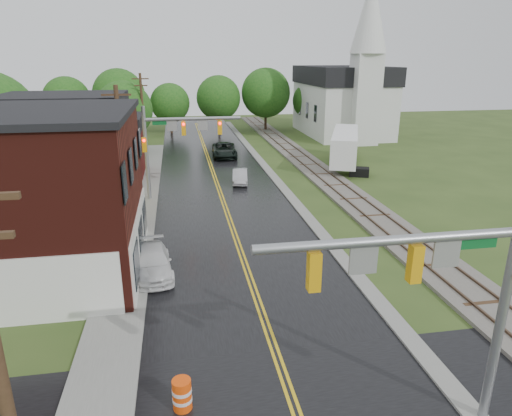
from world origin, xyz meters
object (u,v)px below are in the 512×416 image
object	(u,v)px
utility_pole_c	(143,114)
tree_left_c	(67,122)
church	(345,93)
utility_pole_b	(122,153)
suv_dark	(224,150)
sedan_silver	(240,177)
traffic_signal_near	(439,279)
semi_trailer	(345,146)
construction_barrel	(182,395)
utility_pole_a	(1,381)
pickup_white	(153,262)
traffic_signal_far	(174,136)
tree_left_e	(125,111)

from	to	relation	value
utility_pole_c	tree_left_c	distance (m)	8.16
church	utility_pole_b	bearing A→B (deg)	-130.18
utility_pole_b	suv_dark	xyz separation A→B (m)	(8.65, 19.95, -3.94)
sedan_silver	suv_dark	bearing A→B (deg)	98.57
utility_pole_c	sedan_silver	size ratio (longest dim) A/B	2.47
traffic_signal_near	sedan_silver	size ratio (longest dim) A/B	2.01
semi_trailer	construction_barrel	xyz separation A→B (m)	(-16.89, -31.33, -1.59)
church	utility_pole_a	size ratio (longest dim) A/B	2.22
utility_pole_b	pickup_white	world-z (taller)	utility_pole_b
traffic_signal_far	sedan_silver	bearing A→B (deg)	33.96
pickup_white	construction_barrel	distance (m)	9.91
church	construction_barrel	bearing A→B (deg)	-115.30
church	sedan_silver	bearing A→B (deg)	-127.95
traffic_signal_far	utility_pole_a	world-z (taller)	utility_pole_a
utility_pole_a	utility_pole_c	xyz separation A→B (m)	(0.00, 44.00, 0.00)
utility_pole_a	tree_left_c	distance (m)	40.52
utility_pole_b	construction_barrel	bearing A→B (deg)	-79.64
pickup_white	semi_trailer	distance (m)	28.20
tree_left_e	church	bearing A→B (deg)	15.20
traffic_signal_near	pickup_white	xyz separation A→B (m)	(-8.27, 11.82, -4.32)
traffic_signal_far	pickup_white	xyz separation A→B (m)	(-1.33, -13.18, -4.32)
semi_trailer	traffic_signal_far	bearing A→B (deg)	-153.71
tree_left_c	suv_dark	distance (m)	16.27
traffic_signal_far	semi_trailer	world-z (taller)	traffic_signal_far
utility_pole_c	tree_left_c	xyz separation A→B (m)	(-7.05, -4.10, -0.21)
traffic_signal_near	tree_left_e	distance (m)	45.59
traffic_signal_far	semi_trailer	size ratio (longest dim) A/B	0.66
traffic_signal_far	utility_pole_a	distance (m)	27.20
tree_left_e	construction_barrel	size ratio (longest dim) A/B	7.58
utility_pole_c	tree_left_e	xyz separation A→B (m)	(-2.05, 1.90, 0.09)
utility_pole_c	pickup_white	size ratio (longest dim) A/B	2.00
suv_dark	pickup_white	world-z (taller)	suv_dark
traffic_signal_near	pickup_white	distance (m)	15.06
utility_pole_a	utility_pole_b	distance (m)	22.00
utility_pole_a	tree_left_c	size ratio (longest dim) A/B	1.18
traffic_signal_near	tree_left_c	xyz separation A→B (m)	(-17.32, 37.90, -0.46)
pickup_white	construction_barrel	size ratio (longest dim) A/B	4.17
traffic_signal_far	semi_trailer	xyz separation A→B (m)	(16.85, 8.33, -2.85)
church	construction_barrel	distance (m)	55.27
suv_dark	tree_left_c	bearing A→B (deg)	-169.73
utility_pole_c	traffic_signal_near	bearing A→B (deg)	-76.26
utility_pole_c	semi_trailer	world-z (taller)	utility_pole_c
tree_left_c	traffic_signal_far	bearing A→B (deg)	-51.18
traffic_signal_far	utility_pole_b	distance (m)	6.01
traffic_signal_far	utility_pole_a	size ratio (longest dim) A/B	0.82
tree_left_c	suv_dark	xyz separation A→B (m)	(15.70, 2.05, -3.73)
utility_pole_a	sedan_silver	distance (m)	32.22
utility_pole_c	semi_trailer	bearing A→B (deg)	-23.25
suv_dark	church	bearing A→B (deg)	35.83
church	tree_left_c	bearing A→B (deg)	-157.76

